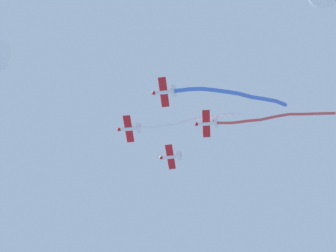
{
  "coord_description": "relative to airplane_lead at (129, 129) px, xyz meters",
  "views": [
    {
      "loc": [
        38.23,
        -36.67,
        4.17
      ],
      "look_at": [
        5.32,
        1.79,
        86.7
      ],
      "focal_mm": 45.48,
      "sensor_mm": 36.0,
      "label": 1
    }
  ],
  "objects": [
    {
      "name": "airplane_slot",
      "position": [
        14.43,
        10.36,
        -0.2
      ],
      "size": [
        5.8,
        6.77,
        1.81
      ],
      "rotation": [
        0.0,
        0.0,
        3.77
      ],
      "color": "white"
    },
    {
      "name": "airplane_left_wing",
      "position": [
        12.39,
        -2.03,
        -0.4
      ],
      "size": [
        5.73,
        6.88,
        1.81
      ],
      "rotation": [
        0.0,
        0.0,
        3.74
      ],
      "color": "white"
    },
    {
      "name": "airplane_lead",
      "position": [
        0.0,
        0.0,
        0.0
      ],
      "size": [
        5.77,
        6.83,
        1.81
      ],
      "rotation": [
        0.0,
        0.0,
        3.75
      ],
      "color": "white"
    },
    {
      "name": "smoke_trail_lead",
      "position": [
        11.71,
        8.04,
        1.15
      ],
      "size": [
        19.88,
        13.65,
        2.73
      ],
      "color": "white"
    },
    {
      "name": "smoke_trail_left_wing",
      "position": [
        23.05,
        8.94,
        1.19
      ],
      "size": [
        16.72,
        20.98,
        3.99
      ],
      "color": "#4C75DB"
    },
    {
      "name": "airplane_right_wing",
      "position": [
        2.03,
        12.4,
        0.3
      ],
      "size": [
        5.67,
        6.94,
        1.81
      ],
      "rotation": [
        0.0,
        0.0,
        3.71
      ],
      "color": "white"
    },
    {
      "name": "smoke_trail_slot",
      "position": [
        27.25,
        19.32,
        -0.12
      ],
      "size": [
        21.9,
        15.86,
        1.73
      ],
      "color": "#DB4C4C"
    }
  ]
}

